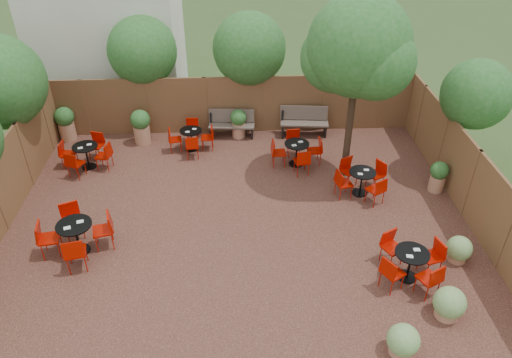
{
  "coord_description": "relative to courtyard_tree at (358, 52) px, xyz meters",
  "views": [
    {
      "loc": [
        -0.05,
        -10.05,
        8.13
      ],
      "look_at": [
        0.47,
        0.5,
        1.0
      ],
      "focal_mm": 34.25,
      "sensor_mm": 36.0,
      "label": 1
    }
  ],
  "objects": [
    {
      "name": "ground",
      "position": [
        -3.19,
        -2.07,
        -3.81
      ],
      "size": [
        80.0,
        80.0,
        0.0
      ],
      "primitive_type": "plane",
      "color": "#354F23",
      "rests_on": "ground"
    },
    {
      "name": "courtyard_paving",
      "position": [
        -3.19,
        -2.07,
        -3.8
      ],
      "size": [
        12.0,
        10.0,
        0.02
      ],
      "primitive_type": "cube",
      "color": "#341B15",
      "rests_on": "ground"
    },
    {
      "name": "fence_back",
      "position": [
        -3.19,
        2.93,
        -2.81
      ],
      "size": [
        12.0,
        0.08,
        2.0
      ],
      "primitive_type": "cube",
      "color": "brown",
      "rests_on": "ground"
    },
    {
      "name": "fence_right",
      "position": [
        2.81,
        -2.07,
        -2.81
      ],
      "size": [
        0.08,
        10.0,
        2.0
      ],
      "primitive_type": "cube",
      "color": "brown",
      "rests_on": "ground"
    },
    {
      "name": "overhang_foliage",
      "position": [
        -5.74,
        1.01,
        -1.12
      ],
      "size": [
        15.5,
        10.33,
        2.66
      ],
      "color": "#21581C",
      "rests_on": "ground"
    },
    {
      "name": "courtyard_tree",
      "position": [
        0.0,
        0.0,
        0.0
      ],
      "size": [
        2.83,
        2.74,
        5.3
      ],
      "rotation": [
        0.0,
        0.0,
        -0.09
      ],
      "color": "black",
      "rests_on": "courtyard_paving"
    },
    {
      "name": "park_bench_left",
      "position": [
        -3.34,
        2.55,
        -3.3
      ],
      "size": [
        1.56,
        0.62,
        0.94
      ],
      "rotation": [
        0.0,
        0.0,
        -0.08
      ],
      "color": "brown",
      "rests_on": "courtyard_paving"
    },
    {
      "name": "park_bench_right",
      "position": [
        -0.88,
        2.56,
        -3.28
      ],
      "size": [
        1.64,
        0.67,
        0.99
      ],
      "rotation": [
        0.0,
        0.0,
        -0.1
      ],
      "color": "brown",
      "rests_on": "courtyard_paving"
    },
    {
      "name": "bistro_tables",
      "position": [
        -3.51,
        -1.09,
        -3.35
      ],
      "size": [
        9.93,
        7.54,
        0.95
      ],
      "color": "black",
      "rests_on": "courtyard_paving"
    },
    {
      "name": "planters",
      "position": [
        -5.04,
        1.9,
        -3.2
      ],
      "size": [
        11.87,
        4.14,
        1.17
      ],
      "color": "#A67153",
      "rests_on": "courtyard_paving"
    },
    {
      "name": "low_shrubs",
      "position": [
        0.93,
        -5.25,
        -3.46
      ],
      "size": [
        2.71,
        3.11,
        0.73
      ],
      "color": "#A67153",
      "rests_on": "courtyard_paving"
    }
  ]
}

